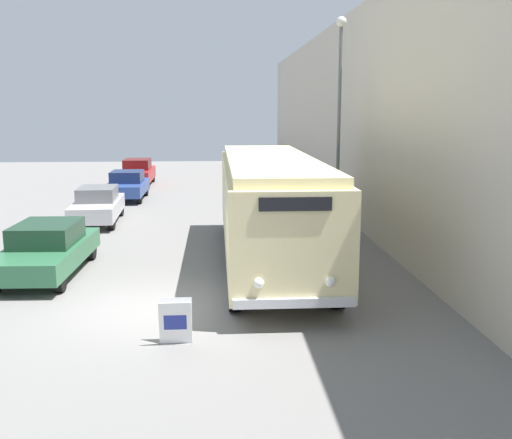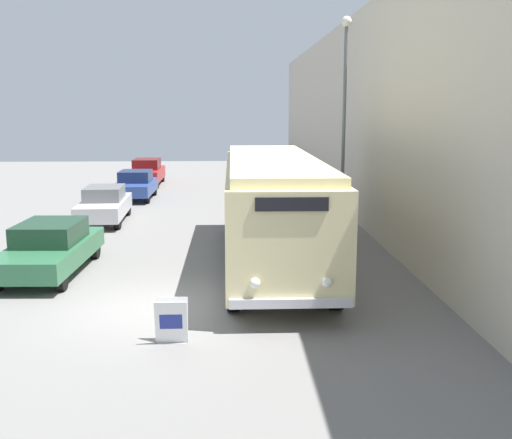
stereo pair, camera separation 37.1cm
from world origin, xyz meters
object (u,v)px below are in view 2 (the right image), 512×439
Objects in this scene: streetlamp at (344,101)px; parked_car_distant at (147,172)px; vintage_bus at (272,203)px; parked_car_far at (136,185)px; sign_board at (171,322)px; parked_car_mid at (104,204)px; parked_car_near at (50,248)px.

streetlamp is 18.40m from parked_car_distant.
vintage_bus is 2.80× the size of parked_car_far.
sign_board is 0.20× the size of parked_car_mid.
vintage_bus reaches higher than parked_car_far.
sign_board is at bearing -111.19° from vintage_bus.
parked_car_near is 1.16× the size of parked_car_far.
parked_car_distant reaches higher than parked_car_mid.
parked_car_distant is at bearing 91.92° from parked_car_near.
parked_car_distant is at bearing 108.47° from vintage_bus.
parked_car_distant reaches higher than parked_car_far.
parked_car_far is (0.20, 14.04, 0.01)m from parked_car_near.
streetlamp is 1.68× the size of parked_car_mid.
parked_car_far is (-3.71, 19.37, 0.31)m from sign_board.
parked_car_far is 0.88× the size of parked_car_distant.
sign_board is 25.56m from parked_car_distant.
parked_car_near is at bearing -153.80° from streetlamp.
streetlamp is at bearing -22.14° from parked_car_mid.
streetlamp is 10.93m from parked_car_near.
parked_car_near is 19.92m from parked_car_distant.
parked_car_far is (-8.88, 9.57, -4.12)m from streetlamp.
parked_car_far is at bearing 100.85° from sign_board.
streetlamp is 1.60× the size of parked_car_near.
vintage_bus reaches higher than parked_car_distant.
streetlamp is at bearing 28.04° from parked_car_near.
streetlamp reaches higher than parked_car_distant.
parked_car_distant is (0.05, 12.21, 0.05)m from parked_car_mid.
parked_car_near is (-6.33, -0.90, -1.09)m from vintage_bus.
parked_car_near is at bearing -92.04° from parked_car_mid.
parked_car_mid is at bearing -92.55° from parked_car_far.
parked_car_mid is 6.32m from parked_car_far.
parked_car_far is (-6.13, 13.14, -1.08)m from vintage_bus.
parked_car_near is at bearing 126.30° from sign_board.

